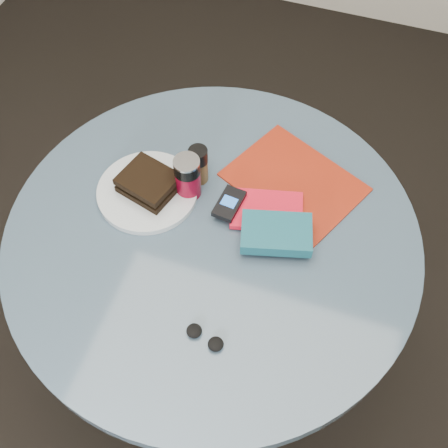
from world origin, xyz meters
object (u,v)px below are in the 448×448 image
(soda_can, at_px, (188,177))
(pepper_grinder, at_px, (199,165))
(headphones, at_px, (205,337))
(plate, at_px, (148,191))
(table, at_px, (213,266))
(magazine, at_px, (294,182))
(novel, at_px, (276,233))
(mp3_player, at_px, (229,204))
(sandwich, at_px, (149,183))
(red_book, at_px, (267,210))

(soda_can, distance_m, pepper_grinder, 0.05)
(headphones, bearing_deg, plate, 130.03)
(table, distance_m, soda_can, 0.26)
(magazine, distance_m, novel, 0.19)
(soda_can, distance_m, magazine, 0.27)
(table, relative_size, plate, 3.98)
(table, height_order, magazine, magazine)
(soda_can, relative_size, novel, 0.74)
(magazine, relative_size, mp3_player, 3.22)
(soda_can, relative_size, headphones, 1.27)
(plate, height_order, headphones, headphones)
(sandwich, relative_size, soda_can, 1.29)
(table, distance_m, pepper_grinder, 0.28)
(mp3_player, bearing_deg, pepper_grinder, 146.06)
(magazine, xyz_separation_m, headphones, (-0.07, -0.47, 0.01))
(soda_can, relative_size, mp3_player, 1.22)
(plate, xyz_separation_m, pepper_grinder, (0.11, 0.09, 0.05))
(soda_can, bearing_deg, plate, -159.00)
(sandwich, distance_m, soda_can, 0.10)
(magazine, bearing_deg, table, -100.06)
(novel, height_order, mp3_player, novel)
(novel, xyz_separation_m, mp3_player, (-0.13, 0.05, -0.01))
(magazine, height_order, red_book, red_book)
(pepper_grinder, bearing_deg, mp3_player, -33.94)
(sandwich, height_order, mp3_player, sandwich)
(sandwich, height_order, pepper_grinder, pepper_grinder)
(red_book, bearing_deg, headphones, -108.88)
(pepper_grinder, distance_m, mp3_player, 0.13)
(magazine, bearing_deg, pepper_grinder, -139.07)
(pepper_grinder, distance_m, novel, 0.26)
(soda_can, distance_m, mp3_player, 0.12)
(sandwich, xyz_separation_m, headphones, (0.26, -0.32, -0.03))
(plate, xyz_separation_m, magazine, (0.34, 0.15, -0.01))
(table, bearing_deg, headphones, -73.85)
(table, xyz_separation_m, mp3_player, (0.02, 0.07, 0.19))
(plate, distance_m, magazine, 0.37)
(table, relative_size, mp3_player, 10.16)
(plate, xyz_separation_m, mp3_player, (0.21, 0.02, 0.02))
(plate, distance_m, headphones, 0.41)
(sandwich, height_order, red_book, sandwich)
(sandwich, bearing_deg, novel, -6.65)
(table, distance_m, sandwich, 0.28)
(sandwich, bearing_deg, pepper_grinder, 38.43)
(plate, distance_m, soda_can, 0.12)
(headphones, bearing_deg, novel, 75.19)
(magazine, distance_m, red_book, 0.12)
(soda_can, bearing_deg, sandwich, -160.85)
(sandwich, xyz_separation_m, soda_can, (0.09, 0.03, 0.02))
(table, bearing_deg, soda_can, 135.20)
(pepper_grinder, bearing_deg, plate, -141.10)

